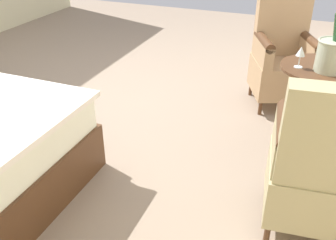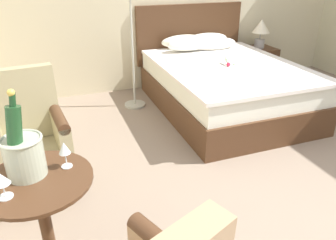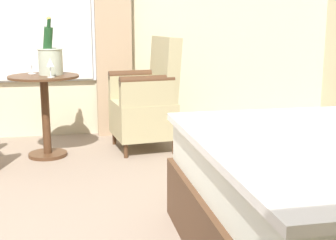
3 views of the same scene
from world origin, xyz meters
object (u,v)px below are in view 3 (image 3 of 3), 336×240
side_table_round (45,106)px  wine_glass_near_edge (50,64)px  armchair_by_window (147,102)px  champagne_bucket (50,58)px  wine_glass_near_bucket (32,62)px

side_table_round → wine_glass_near_edge: 0.42m
wine_glass_near_edge → armchair_by_window: 0.95m
champagne_bucket → wine_glass_near_edge: champagne_bucket is taller
wine_glass_near_edge → side_table_round: bearing=-157.3°
champagne_bucket → side_table_round: bearing=-55.4°
wine_glass_near_bucket → wine_glass_near_edge: wine_glass_near_edge is taller
champagne_bucket → wine_glass_near_bucket: champagne_bucket is taller
side_table_round → wine_glass_near_bucket: bearing=-143.7°
armchair_by_window → wine_glass_near_bucket: bearing=-93.6°
side_table_round → champagne_bucket: bearing=124.6°
side_table_round → wine_glass_near_bucket: 0.41m
armchair_by_window → wine_glass_near_edge: bearing=-73.9°
champagne_bucket → wine_glass_near_edge: bearing=2.2°
armchair_by_window → champagne_bucket: bearing=-87.6°
champagne_bucket → armchair_by_window: (-0.04, 0.85, -0.42)m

